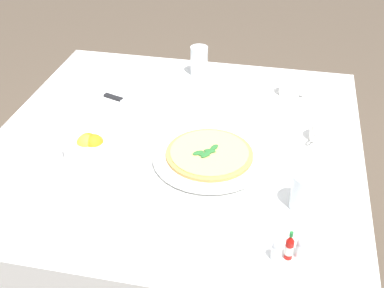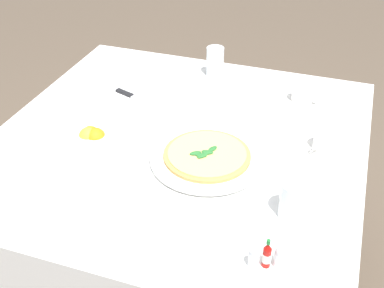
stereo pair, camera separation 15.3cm
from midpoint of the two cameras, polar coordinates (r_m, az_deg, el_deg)
dining_table at (r=1.67m, az=-4.43°, el=-3.10°), size 1.17×1.17×0.74m
pizza_plate at (r=1.49m, az=-0.93°, el=-1.63°), size 0.34×0.34×0.02m
pizza at (r=1.48m, az=-0.95°, el=-1.20°), size 0.26×0.26×0.02m
coffee_cup_left_edge at (r=1.83m, az=8.88°, el=6.26°), size 0.13×0.13×0.07m
coffee_cup_far_left at (r=1.60m, az=12.06°, el=1.20°), size 0.13×0.13×0.07m
water_glass_back_corner at (r=1.32m, az=9.64°, el=-5.77°), size 0.08×0.08×0.11m
water_glass_near_left at (r=1.96m, az=-1.44°, el=9.26°), size 0.07×0.07×0.12m
napkin_folded at (r=1.78m, az=-10.26°, el=4.45°), size 0.25×0.19×0.02m
dinner_knife at (r=1.78m, az=-10.24°, el=4.81°), size 0.19×0.08×0.01m
citrus_bowl at (r=1.56m, az=-14.58°, el=-0.29°), size 0.15×0.15×0.07m
hot_sauce_bottle at (r=1.19m, az=7.49°, el=-11.88°), size 0.02×0.02×0.08m
salt_shaker at (r=1.20m, az=8.86°, el=-12.00°), size 0.03×0.03×0.06m
pepper_shaker at (r=1.19m, az=6.04°, el=-12.36°), size 0.03×0.03×0.06m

